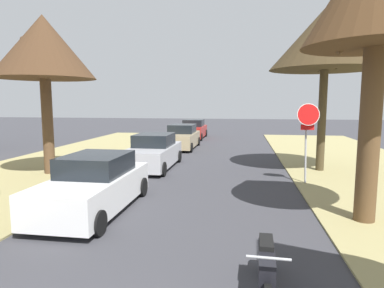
% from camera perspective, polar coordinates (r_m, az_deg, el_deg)
% --- Properties ---
extents(stop_sign_far, '(0.81, 0.50, 2.95)m').
position_cam_1_polar(stop_sign_far, '(12.88, 19.21, 2.95)').
color(stop_sign_far, '#9EA0A5').
rests_on(stop_sign_far, grass_verge_right).
extents(street_tree_right_mid_b, '(4.65, 4.65, 6.99)m').
position_cam_1_polar(street_tree_right_mid_b, '(15.76, 21.98, 16.38)').
color(street_tree_right_mid_b, '#483C26').
rests_on(street_tree_right_mid_b, grass_verge_right).
extents(street_tree_left_mid_b, '(4.08, 4.08, 6.50)m').
position_cam_1_polar(street_tree_left_mid_b, '(15.28, -24.12, 14.76)').
color(street_tree_left_mid_b, brown).
rests_on(street_tree_left_mid_b, grass_verge_left).
extents(parked_sedan_white, '(1.97, 4.41, 1.57)m').
position_cam_1_polar(parked_sedan_white, '(9.78, -16.37, -6.80)').
color(parked_sedan_white, white).
rests_on(parked_sedan_white, ground).
extents(parked_sedan_silver, '(1.97, 4.41, 1.57)m').
position_cam_1_polar(parked_sedan_silver, '(15.51, -6.64, -1.44)').
color(parked_sedan_silver, '#BCBCC1').
rests_on(parked_sedan_silver, ground).
extents(parked_sedan_tan, '(1.97, 4.41, 1.57)m').
position_cam_1_polar(parked_sedan_tan, '(21.96, -1.75, 1.14)').
color(parked_sedan_tan, tan).
rests_on(parked_sedan_tan, ground).
extents(parked_sedan_red, '(1.97, 4.41, 1.57)m').
position_cam_1_polar(parked_sedan_red, '(28.07, 0.24, 2.46)').
color(parked_sedan_red, red).
rests_on(parked_sedan_red, ground).
extents(parked_motorcycle, '(0.60, 2.05, 0.97)m').
position_cam_1_polar(parked_motorcycle, '(5.63, 12.61, -19.98)').
color(parked_motorcycle, black).
rests_on(parked_motorcycle, ground).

